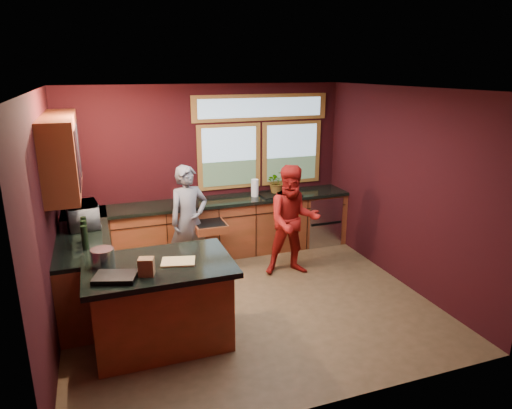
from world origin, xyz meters
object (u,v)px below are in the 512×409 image
cutting_board (178,262)px  stock_pot (103,257)px  island (161,303)px  person_red (293,221)px  person_grey (189,220)px

cutting_board → stock_pot: bearing=165.1°
cutting_board → stock_pot: size_ratio=1.46×
island → cutting_board: size_ratio=4.43×
stock_pot → island: bearing=-15.3°
island → stock_pot: 0.80m
island → stock_pot: stock_pot is taller
person_red → cutting_board: 2.24m
person_red → stock_pot: bearing=-147.5°
island → cutting_board: (0.20, -0.05, 0.48)m
cutting_board → stock_pot: 0.78m
island → cutting_board: cutting_board is taller
person_red → cutting_board: (-1.88, -1.21, 0.14)m
island → person_red: person_red is taller
person_grey → cutting_board: 1.82m
island → stock_pot: (-0.55, 0.15, 0.56)m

